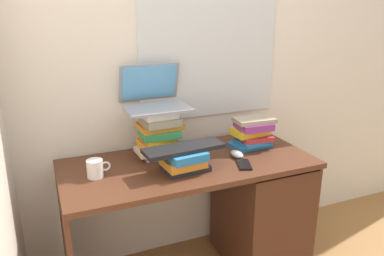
{
  "coord_description": "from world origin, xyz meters",
  "views": [
    {
      "loc": [
        -0.72,
        -1.76,
        1.56
      ],
      "look_at": [
        0.03,
        0.03,
        0.93
      ],
      "focal_mm": 35.3,
      "sensor_mm": 36.0,
      "label": 1
    }
  ],
  "objects": [
    {
      "name": "keyboard",
      "position": [
        -0.07,
        -0.09,
        0.87
      ],
      "size": [
        0.43,
        0.17,
        0.02
      ],
      "primitive_type": "cube",
      "rotation": [
        0.0,
        0.0,
        0.08
      ],
      "color": "black",
      "rests_on": "book_stack_keyboard_riser"
    },
    {
      "name": "book_stack_tall",
      "position": [
        -0.12,
        0.14,
        0.88
      ],
      "size": [
        0.27,
        0.21,
        0.27
      ],
      "color": "beige",
      "rests_on": "desk"
    },
    {
      "name": "cell_phone",
      "position": [
        0.25,
        -0.16,
        0.75
      ],
      "size": [
        0.11,
        0.15,
        0.01
      ],
      "primitive_type": "cube",
      "rotation": [
        0.0,
        0.0,
        -0.35
      ],
      "color": "black",
      "rests_on": "desk"
    },
    {
      "name": "laptop",
      "position": [
        -0.12,
        0.2,
        1.07
      ],
      "size": [
        0.35,
        0.3,
        0.24
      ],
      "color": "gray",
      "rests_on": "book_stack_tall"
    },
    {
      "name": "book_stack_keyboard_riser",
      "position": [
        -0.06,
        -0.1,
        0.8
      ],
      "size": [
        0.24,
        0.2,
        0.11
      ],
      "color": "black",
      "rests_on": "desk"
    },
    {
      "name": "book_stack_side",
      "position": [
        0.44,
        0.06,
        0.84
      ],
      "size": [
        0.26,
        0.19,
        0.18
      ],
      "color": "#2672B2",
      "rests_on": "desk"
    },
    {
      "name": "wall_back",
      "position": [
        0.0,
        0.36,
        1.3
      ],
      "size": [
        6.0,
        0.06,
        2.6
      ],
      "color": "silver",
      "rests_on": "ground"
    },
    {
      "name": "mug",
      "position": [
        -0.5,
        0.0,
        0.79
      ],
      "size": [
        0.12,
        0.08,
        0.09
      ],
      "color": "white",
      "rests_on": "desk"
    },
    {
      "name": "computer_mouse",
      "position": [
        0.27,
        -0.05,
        0.76
      ],
      "size": [
        0.06,
        0.1,
        0.04
      ],
      "primitive_type": "ellipsoid",
      "color": "#A5A8AD",
      "rests_on": "desk"
    },
    {
      "name": "desk",
      "position": [
        0.35,
        -0.02,
        0.41
      ],
      "size": [
        1.37,
        0.62,
        0.75
      ],
      "color": "#4C2819",
      "rests_on": "ground"
    }
  ]
}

